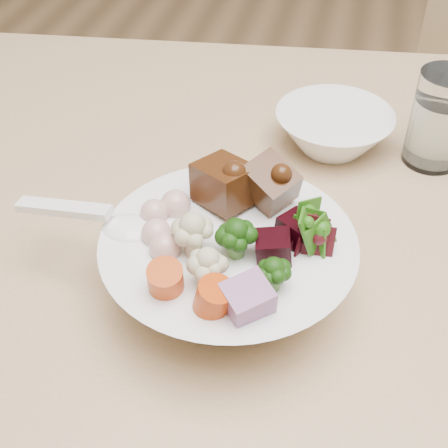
# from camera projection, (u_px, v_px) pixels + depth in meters

# --- Properties ---
(food_bowl) EXTENTS (0.23, 0.23, 0.12)m
(food_bowl) POSITION_uv_depth(u_px,v_px,m) (231.00, 263.00, 0.56)
(food_bowl) COLOR white
(food_bowl) RESTS_ON dining_table
(soup_spoon) EXTENTS (0.14, 0.05, 0.03)m
(soup_spoon) POSITION_uv_depth(u_px,v_px,m) (112.00, 224.00, 0.56)
(soup_spoon) COLOR white
(soup_spoon) RESTS_ON food_bowl
(water_glass) EXTENTS (0.07, 0.07, 0.11)m
(water_glass) POSITION_uv_depth(u_px,v_px,m) (439.00, 123.00, 0.71)
(water_glass) COLOR white
(water_glass) RESTS_ON dining_table
(side_bowl) EXTENTS (0.14, 0.14, 0.05)m
(side_bowl) POSITION_uv_depth(u_px,v_px,m) (333.00, 130.00, 0.75)
(side_bowl) COLOR white
(side_bowl) RESTS_ON dining_table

